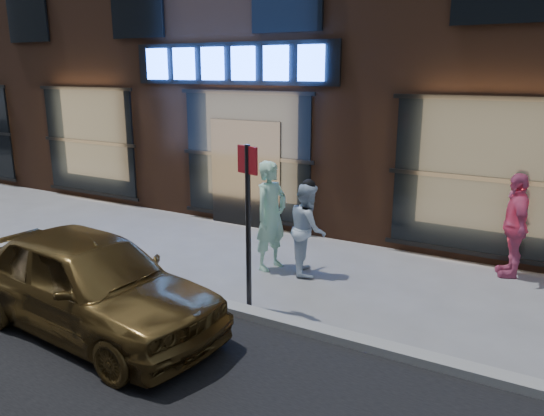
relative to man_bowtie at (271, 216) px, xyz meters
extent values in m
plane|color=slate|center=(-1.84, -1.87, -0.97)|extent=(90.00, 90.00, 0.00)
cube|color=gray|center=(-1.84, -1.87, -0.91)|extent=(60.00, 0.25, 0.12)
cube|color=#54301E|center=(-1.84, 6.13, 4.03)|extent=(30.00, 8.00, 10.00)
cube|color=black|center=(-2.24, 2.08, 2.63)|extent=(5.20, 0.06, 0.90)
cube|color=black|center=(-1.84, 2.05, 0.23)|extent=(1.80, 0.10, 2.40)
cube|color=#FFBF72|center=(-6.84, 2.11, 0.63)|extent=(3.00, 0.04, 2.60)
cube|color=black|center=(-6.84, 2.07, 0.63)|extent=(3.20, 0.06, 2.80)
cube|color=#FFBF72|center=(-1.84, 2.11, 0.63)|extent=(3.00, 0.04, 2.60)
cube|color=black|center=(-1.84, 2.07, 0.63)|extent=(3.20, 0.06, 2.80)
cube|color=#FFBF72|center=(3.16, 2.11, 0.63)|extent=(3.00, 0.04, 2.60)
cube|color=black|center=(3.16, 2.07, 0.63)|extent=(3.20, 0.06, 2.80)
cube|color=black|center=(-8.84, 2.07, 4.03)|extent=(1.60, 0.06, 1.60)
cube|color=black|center=(-4.84, 2.07, 4.03)|extent=(1.60, 0.06, 1.60)
cube|color=#2659FF|center=(-4.24, 2.01, 2.63)|extent=(0.55, 0.12, 0.70)
cube|color=#2659FF|center=(-3.44, 2.01, 2.63)|extent=(0.55, 0.12, 0.70)
cube|color=#2659FF|center=(-2.64, 2.01, 2.63)|extent=(0.55, 0.12, 0.70)
cube|color=#2659FF|center=(-1.84, 2.01, 2.63)|extent=(0.55, 0.12, 0.70)
cube|color=#2659FF|center=(-1.04, 2.01, 2.63)|extent=(0.55, 0.12, 0.70)
cube|color=#2659FF|center=(-0.24, 2.01, 2.63)|extent=(0.55, 0.12, 0.70)
imported|color=#BEF9D2|center=(0.00, 0.00, 0.00)|extent=(0.61, 0.79, 1.95)
imported|color=white|center=(0.66, 0.13, -0.17)|extent=(0.92, 0.98, 1.61)
imported|color=#C5517D|center=(3.77, 1.77, -0.07)|extent=(0.73, 1.14, 1.81)
imported|color=brown|center=(-0.95, -3.25, -0.28)|extent=(4.22, 1.98, 1.40)
cylinder|color=#262628|center=(0.54, -1.59, 0.26)|extent=(0.08, 0.08, 2.46)
cube|color=#B1141E|center=(0.54, -1.59, 1.27)|extent=(0.38, 0.14, 0.39)
camera|label=1|loc=(4.50, -7.79, 2.49)|focal=35.00mm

